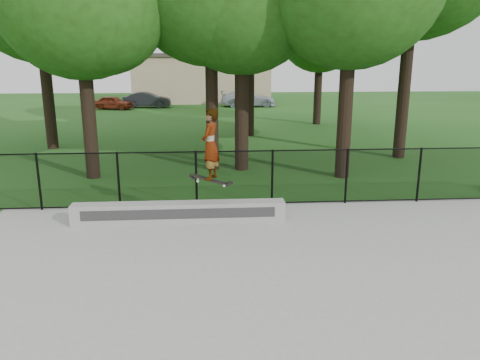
{
  "coord_description": "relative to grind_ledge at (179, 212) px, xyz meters",
  "views": [
    {
      "loc": [
        -1.73,
        -5.96,
        3.85
      ],
      "look_at": [
        -0.98,
        4.2,
        1.2
      ],
      "focal_mm": 35.0,
      "sensor_mm": 36.0,
      "label": 1
    }
  ],
  "objects": [
    {
      "name": "grind_ledge",
      "position": [
        0.0,
        0.0,
        0.0
      ],
      "size": [
        5.04,
        0.4,
        0.48
      ],
      "primitive_type": "cube",
      "color": "#999994",
      "rests_on": "concrete_slab"
    },
    {
      "name": "distant_building",
      "position": [
        0.39,
        33.3,
        1.86
      ],
      "size": [
        12.4,
        6.4,
        4.3
      ],
      "color": "tan",
      "rests_on": "ground"
    },
    {
      "name": "concrete_slab",
      "position": [
        2.39,
        -4.7,
        -0.27
      ],
      "size": [
        14.0,
        12.0,
        0.06
      ],
      "primitive_type": "cube",
      "color": "gray",
      "rests_on": "ground"
    },
    {
      "name": "ground",
      "position": [
        2.39,
        -4.7,
        -0.3
      ],
      "size": [
        100.0,
        100.0,
        0.0
      ],
      "primitive_type": "plane",
      "color": "#1C5117",
      "rests_on": "ground"
    },
    {
      "name": "car_a",
      "position": [
        -6.53,
        26.8,
        0.22
      ],
      "size": [
        3.29,
        2.05,
        1.05
      ],
      "primitive_type": "imported",
      "rotation": [
        0.0,
        0.0,
        1.29
      ],
      "color": "maroon",
      "rests_on": "ground"
    },
    {
      "name": "car_b",
      "position": [
        -4.03,
        27.96,
        0.32
      ],
      "size": [
        3.42,
        1.35,
        1.24
      ],
      "primitive_type": "imported",
      "rotation": [
        0.0,
        0.0,
        1.56
      ],
      "color": "black",
      "rests_on": "ground"
    },
    {
      "name": "skater_airborne",
      "position": [
        0.76,
        -0.21,
        1.63
      ],
      "size": [
        0.81,
        0.69,
        1.82
      ],
      "color": "black",
      "rests_on": "ground"
    },
    {
      "name": "car_c",
      "position": [
        4.19,
        28.24,
        0.35
      ],
      "size": [
        4.16,
        1.84,
        1.31
      ],
      "primitive_type": "imported",
      "rotation": [
        0.0,
        0.0,
        1.57
      ],
      "color": "#A9B3C0",
      "rests_on": "ground"
    },
    {
      "name": "chainlink_fence",
      "position": [
        2.39,
        1.2,
        0.51
      ],
      "size": [
        16.06,
        0.06,
        1.5
      ],
      "color": "black",
      "rests_on": "concrete_slab"
    }
  ]
}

